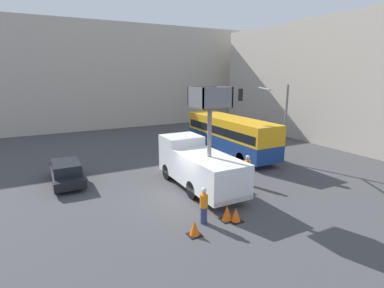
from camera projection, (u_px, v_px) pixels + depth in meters
ground_plane at (184, 197)px, 17.01m from camera, size 120.00×120.00×0.00m
building_backdrop_far at (89, 76)px, 39.99m from camera, size 44.00×10.00×12.91m
building_backdrop_side at (345, 81)px, 31.53m from camera, size 10.00×28.00×12.08m
utility_truck at (198, 164)px, 18.06m from camera, size 2.42×7.11×6.18m
city_bus at (230, 133)px, 25.63m from camera, size 2.62×10.19×3.19m
traffic_light_pole at (269, 110)px, 22.78m from camera, size 3.43×3.18×6.04m
road_worker_near_truck at (204, 206)px, 13.90m from camera, size 0.38×0.38×1.77m
road_worker_directing at (247, 170)px, 18.71m from camera, size 0.38×0.38×1.94m
traffic_cone_near_truck at (195, 229)px, 12.97m from camera, size 0.59×0.59×0.67m
traffic_cone_mid_road at (236, 215)px, 14.19m from camera, size 0.59×0.59×0.68m
traffic_cone_far_side at (227, 213)px, 14.32m from camera, size 0.64×0.64×0.73m
parked_car_curbside at (67, 172)px, 19.04m from camera, size 1.79×4.66×1.44m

